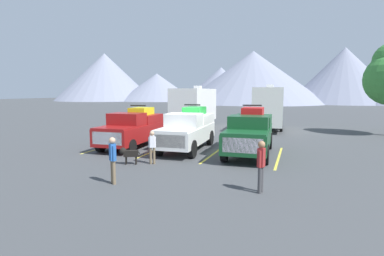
{
  "coord_description": "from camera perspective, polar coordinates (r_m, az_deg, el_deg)",
  "views": [
    {
      "loc": [
        5.92,
        -16.03,
        3.36
      ],
      "look_at": [
        0.0,
        0.76,
        1.2
      ],
      "focal_mm": 28.18,
      "sensor_mm": 36.0,
      "label": 1
    }
  ],
  "objects": [
    {
      "name": "person_b",
      "position": [
        14.09,
        -7.55,
        -3.23
      ],
      "size": [
        0.3,
        0.27,
        1.55
      ],
      "color": "#726047",
      "rests_on": "ground"
    },
    {
      "name": "pickup_truck_c",
      "position": [
        16.51,
        10.93,
        -0.68
      ],
      "size": [
        2.43,
        5.97,
        2.63
      ],
      "color": "#144723",
      "rests_on": "ground"
    },
    {
      "name": "lot_stripe_d",
      "position": [
        16.16,
        16.09,
        -5.34
      ],
      "size": [
        0.12,
        5.5,
        0.01
      ],
      "primitive_type": "cube",
      "color": "gold",
      "rests_on": "ground"
    },
    {
      "name": "pickup_truck_a",
      "position": [
        18.74,
        -11.17,
        0.01
      ],
      "size": [
        2.38,
        5.39,
        2.52
      ],
      "color": "maroon",
      "rests_on": "ground"
    },
    {
      "name": "camper_trailer_b",
      "position": [
        27.08,
        14.36,
        4.03
      ],
      "size": [
        2.67,
        7.49,
        3.99
      ],
      "color": "silver",
      "rests_on": "ground"
    },
    {
      "name": "lot_stripe_b",
      "position": [
        17.85,
        -6.22,
        -3.96
      ],
      "size": [
        0.12,
        5.5,
        0.01
      ],
      "primitive_type": "cube",
      "color": "gold",
      "rests_on": "ground"
    },
    {
      "name": "lot_stripe_a",
      "position": [
        19.54,
        -15.24,
        -3.22
      ],
      "size": [
        0.12,
        5.5,
        0.01
      ],
      "primitive_type": "cube",
      "color": "gold",
      "rests_on": "ground"
    },
    {
      "name": "pickup_truck_b",
      "position": [
        17.52,
        -0.73,
        -0.16
      ],
      "size": [
        2.32,
        5.85,
        2.6
      ],
      "color": "white",
      "rests_on": "ground"
    },
    {
      "name": "person_c",
      "position": [
        11.35,
        -14.78,
        -5.36
      ],
      "size": [
        0.32,
        0.32,
        1.72
      ],
      "color": "#726047",
      "rests_on": "ground"
    },
    {
      "name": "ground_plane",
      "position": [
        17.42,
        -0.83,
        -4.2
      ],
      "size": [
        240.0,
        240.0,
        0.0
      ],
      "primitive_type": "plane",
      "color": "#3F4244"
    },
    {
      "name": "mountain_ridge",
      "position": [
        95.93,
        15.78,
        9.28
      ],
      "size": [
        166.52,
        47.68,
        17.68
      ],
      "color": "gray",
      "rests_on": "ground"
    },
    {
      "name": "camper_trailer_a",
      "position": [
        28.27,
        0.49,
        4.29
      ],
      "size": [
        2.88,
        8.55,
        3.92
      ],
      "color": "white",
      "rests_on": "ground"
    },
    {
      "name": "person_a",
      "position": [
        10.27,
        12.94,
        -6.49
      ],
      "size": [
        0.26,
        0.38,
        1.75
      ],
      "color": "#3F3F42",
      "rests_on": "ground"
    },
    {
      "name": "lot_stripe_c",
      "position": [
        16.69,
        4.36,
        -4.71
      ],
      "size": [
        0.12,
        5.5,
        0.01
      ],
      "primitive_type": "cube",
      "color": "gold",
      "rests_on": "ground"
    },
    {
      "name": "dog",
      "position": [
        14.27,
        -12.04,
        -4.64
      ],
      "size": [
        0.92,
        0.51,
        0.79
      ],
      "color": "black",
      "rests_on": "ground"
    }
  ]
}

